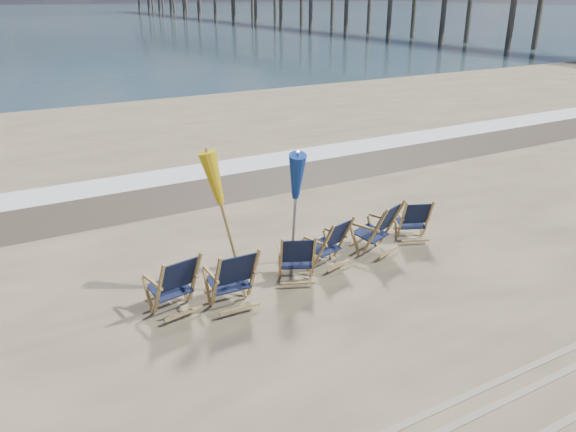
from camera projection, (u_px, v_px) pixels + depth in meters
name	position (u px, v px, depth m)	size (l,w,h in m)	color
surf_foam	(178.00, 175.00, 15.43)	(200.00, 1.40, 0.01)	silver
wet_sand_strip	(198.00, 190.00, 14.22)	(200.00, 2.60, 0.00)	#42362A
tire_tracks	(502.00, 428.00, 6.47)	(80.00, 1.30, 0.01)	gray
beach_chair_0	(195.00, 279.00, 8.69)	(0.69, 0.78, 1.08)	black
beach_chair_1	(254.00, 275.00, 8.77)	(0.71, 0.80, 1.12)	black
beach_chair_2	(314.00, 259.00, 9.47)	(0.63, 0.71, 0.98)	black
beach_chair_3	(344.00, 239.00, 10.21)	(0.64, 0.72, 1.00)	black
beach_chair_4	(392.00, 224.00, 10.74)	(0.70, 0.79, 1.10)	black
beach_chair_5	(428.00, 220.00, 11.11)	(0.61, 0.68, 0.95)	black
umbrella_yellow	(226.00, 184.00, 8.74)	(0.30, 0.30, 2.44)	#A9864C
umbrella_blue	(295.00, 176.00, 9.60)	(0.30, 0.30, 2.28)	#A5A5AD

